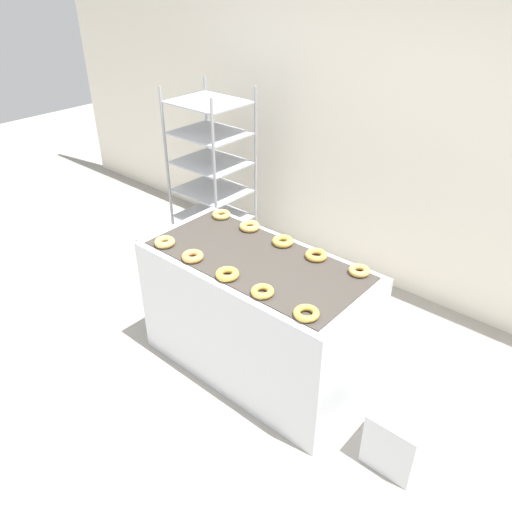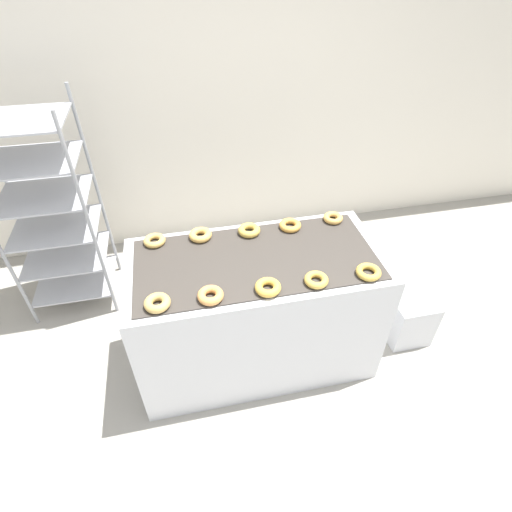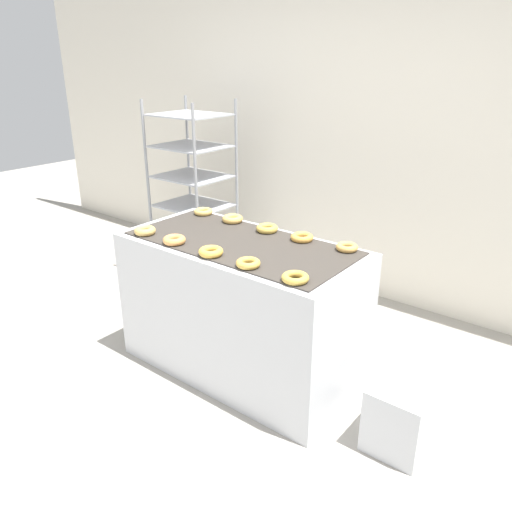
{
  "view_description": "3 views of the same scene",
  "coord_description": "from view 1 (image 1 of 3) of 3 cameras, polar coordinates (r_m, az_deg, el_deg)",
  "views": [
    {
      "loc": [
        1.68,
        -1.34,
        2.44
      ],
      "look_at": [
        0.0,
        0.6,
        0.88
      ],
      "focal_mm": 35.0,
      "sensor_mm": 36.0,
      "label": 1
    },
    {
      "loc": [
        -0.36,
        -1.07,
        2.3
      ],
      "look_at": [
        0.0,
        0.6,
        0.88
      ],
      "focal_mm": 28.0,
      "sensor_mm": 36.0,
      "label": 2
    },
    {
      "loc": [
        1.76,
        -1.49,
        1.87
      ],
      "look_at": [
        0.0,
        0.75,
        0.73
      ],
      "focal_mm": 35.0,
      "sensor_mm": 36.0,
      "label": 3
    }
  ],
  "objects": [
    {
      "name": "ground_plane",
      "position": [
        3.25,
        -7.34,
        -17.75
      ],
      "size": [
        14.0,
        14.0,
        0.0
      ],
      "primitive_type": "plane",
      "color": "#9E998E"
    },
    {
      "name": "wall_back",
      "position": [
        3.99,
        14.96,
        15.11
      ],
      "size": [
        8.0,
        0.05,
        2.8
      ],
      "color": "silver",
      "rests_on": "ground_plane"
    },
    {
      "name": "fryer_machine",
      "position": [
        3.26,
        0.0,
        -6.8
      ],
      "size": [
        1.46,
        0.71,
        0.86
      ],
      "color": "silver",
      "rests_on": "ground_plane"
    },
    {
      "name": "baking_rack_cart",
      "position": [
        4.39,
        -5.06,
        9.01
      ],
      "size": [
        0.6,
        0.52,
        1.55
      ],
      "color": "gray",
      "rests_on": "ground_plane"
    },
    {
      "name": "glaze_bin",
      "position": [
        3.04,
        16.45,
        -18.58
      ],
      "size": [
        0.29,
        0.4,
        0.36
      ],
      "color": "silver",
      "rests_on": "ground_plane"
    },
    {
      "name": "donut_near_leftmost",
      "position": [
        3.2,
        -10.4,
        1.58
      ],
      "size": [
        0.13,
        0.13,
        0.04
      ],
      "primitive_type": "torus",
      "color": "tan",
      "rests_on": "fryer_machine"
    },
    {
      "name": "donut_near_left",
      "position": [
        3.03,
        -7.25,
        -0.02
      ],
      "size": [
        0.13,
        0.13,
        0.04
      ],
      "primitive_type": "torus",
      "color": "#D9924C",
      "rests_on": "fryer_machine"
    },
    {
      "name": "donut_near_center",
      "position": [
        2.84,
        -3.3,
        -2.07
      ],
      "size": [
        0.14,
        0.14,
        0.04
      ],
      "primitive_type": "torus",
      "color": "gold",
      "rests_on": "fryer_machine"
    },
    {
      "name": "donut_near_right",
      "position": [
        2.7,
        0.74,
        -4.06
      ],
      "size": [
        0.13,
        0.13,
        0.04
      ],
      "primitive_type": "torus",
      "color": "gold",
      "rests_on": "fryer_machine"
    },
    {
      "name": "donut_near_rightmost",
      "position": [
        2.56,
        5.78,
        -6.52
      ],
      "size": [
        0.13,
        0.13,
        0.04
      ],
      "primitive_type": "torus",
      "color": "gold",
      "rests_on": "fryer_machine"
    },
    {
      "name": "donut_far_leftmost",
      "position": [
        3.51,
        -3.98,
        4.75
      ],
      "size": [
        0.13,
        0.13,
        0.04
      ],
      "primitive_type": "torus",
      "color": "tan",
      "rests_on": "fryer_machine"
    },
    {
      "name": "donut_far_left",
      "position": [
        3.34,
        -0.74,
        3.42
      ],
      "size": [
        0.14,
        0.14,
        0.04
      ],
      "primitive_type": "torus",
      "color": "#D8A651",
      "rests_on": "fryer_machine"
    },
    {
      "name": "donut_far_center",
      "position": [
        3.16,
        3.08,
        1.7
      ],
      "size": [
        0.14,
        0.14,
        0.04
      ],
      "primitive_type": "torus",
      "color": "gold",
      "rests_on": "fryer_machine"
    },
    {
      "name": "donut_far_right",
      "position": [
        3.04,
        6.89,
        0.1
      ],
      "size": [
        0.13,
        0.13,
        0.04
      ],
      "primitive_type": "torus",
      "color": "gold",
      "rests_on": "fryer_machine"
    },
    {
      "name": "donut_far_rightmost",
      "position": [
        2.93,
        11.71,
        -1.65
      ],
      "size": [
        0.12,
        0.12,
        0.04
      ],
      "primitive_type": "torus",
      "color": "tan",
      "rests_on": "fryer_machine"
    }
  ]
}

